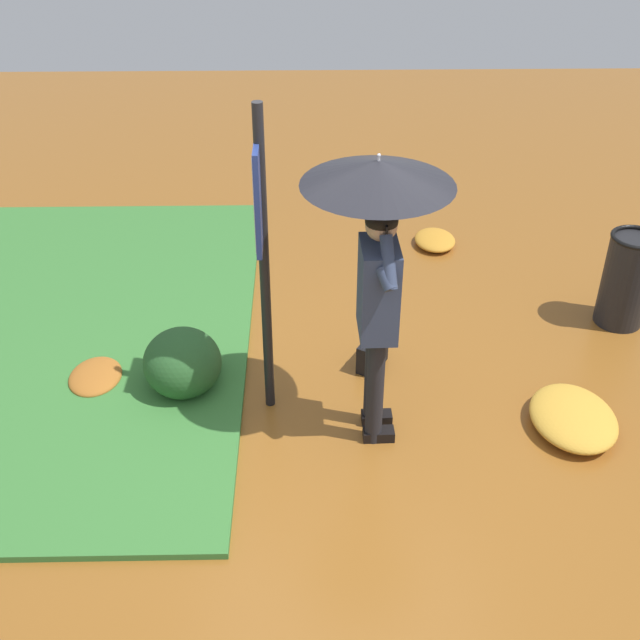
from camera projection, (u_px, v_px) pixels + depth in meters
ground_plane at (348, 440)px, 5.65m from camera, size 18.00×18.00×0.00m
grass_verge at (12, 333)px, 6.72m from camera, size 4.80×4.00×0.05m
person_with_umbrella at (378, 232)px, 4.95m from camera, size 0.96×0.96×2.04m
info_sign_post at (261, 231)px, 5.19m from camera, size 0.44×0.07×2.30m
handbag at (372, 353)px, 6.31m from camera, size 0.33×0.27×0.37m
trash_bin at (627, 279)px, 6.69m from camera, size 0.42×0.42×0.83m
shrub_cluster at (185, 362)px, 6.01m from camera, size 0.64×0.59×0.53m
leaf_pile_near_person at (95, 377)px, 6.17m from camera, size 0.50×0.40×0.11m
leaf_pile_by_bench at (435, 240)px, 8.05m from camera, size 0.51×0.41×0.11m
leaf_pile_far_path at (573, 418)px, 5.72m from camera, size 0.76×0.61×0.17m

